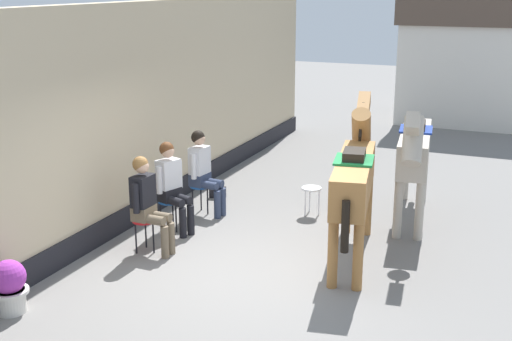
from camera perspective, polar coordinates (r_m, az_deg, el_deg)
The scene contains 11 objects.
ground_plane at distance 11.53m, azimuth 5.31°, elevation -2.98°, with size 40.00×40.00×0.00m, color slate.
pub_facade_wall at distance 10.86m, azimuth -9.91°, elevation 4.07°, with size 0.34×14.00×3.40m.
distant_cottage at distance 18.96m, azimuth 17.37°, elevation 9.35°, with size 3.40×2.60×3.50m.
seated_visitor_near at distance 9.43m, azimuth -9.21°, elevation -2.47°, with size 0.61×0.49×1.39m.
seated_visitor_middle at distance 10.18m, azimuth -7.17°, elevation -1.01°, with size 0.61×0.49×1.39m.
seated_visitor_far at distance 10.91m, azimuth -4.51°, elevation 0.20°, with size 0.61×0.49×1.39m.
saddled_horse_near at distance 9.20m, azimuth 8.35°, elevation -0.41°, with size 0.82×2.97×2.06m.
saddled_horse_far at distance 10.77m, azimuth 13.26°, elevation 1.72°, with size 0.72×2.99×2.06m.
flower_planter_near at distance 8.31m, azimuth -20.18°, elevation -9.13°, with size 0.43×0.43×0.64m.
spare_stool_white at distance 10.98m, azimuth 4.72°, elevation -1.74°, with size 0.32×0.32×0.46m.
satchel_bag at distance 11.90m, azimuth -3.27°, elevation -1.84°, with size 0.28×0.12×0.20m, color black.
Camera 1 is at (3.22, -7.44, 3.70)m, focal length 47.21 mm.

